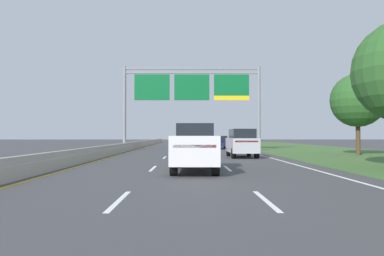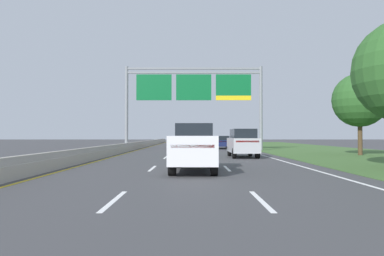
# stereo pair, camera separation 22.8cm
# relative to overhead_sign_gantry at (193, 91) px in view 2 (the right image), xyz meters

# --- Properties ---
(ground_plane) EXTENTS (220.00, 220.00, 0.00)m
(ground_plane) POSITION_rel_overhead_sign_gantry_xyz_m (-0.30, -6.41, -6.51)
(ground_plane) COLOR #3D3D3F
(lane_striping) EXTENTS (11.96, 106.00, 0.01)m
(lane_striping) POSITION_rel_overhead_sign_gantry_xyz_m (-0.30, -6.87, -6.50)
(lane_striping) COLOR white
(lane_striping) RESTS_ON ground
(grass_verge_right) EXTENTS (14.00, 110.00, 0.02)m
(grass_verge_right) POSITION_rel_overhead_sign_gantry_xyz_m (13.65, -6.41, -6.50)
(grass_verge_right) COLOR #3D602D
(grass_verge_right) RESTS_ON ground
(median_barrier_concrete) EXTENTS (0.60, 110.00, 0.85)m
(median_barrier_concrete) POSITION_rel_overhead_sign_gantry_xyz_m (-6.90, -6.41, -6.15)
(median_barrier_concrete) COLOR #A8A399
(median_barrier_concrete) RESTS_ON ground
(overhead_sign_gantry) EXTENTS (15.06, 0.42, 9.18)m
(overhead_sign_gantry) POSITION_rel_overhead_sign_gantry_xyz_m (0.00, 0.00, 0.00)
(overhead_sign_gantry) COLOR gray
(overhead_sign_gantry) RESTS_ON ground
(pickup_truck_white) EXTENTS (2.13, 5.45, 2.20)m
(pickup_truck_white) POSITION_rel_overhead_sign_gantry_xyz_m (-0.10, -23.31, -5.43)
(pickup_truck_white) COLOR silver
(pickup_truck_white) RESTS_ON ground
(car_red_centre_lane_sedan) EXTENTS (1.91, 4.44, 1.57)m
(car_red_centre_lane_sedan) POSITION_rel_overhead_sign_gantry_xyz_m (-0.38, 6.41, -5.69)
(car_red_centre_lane_sedan) COLOR maroon
(car_red_centre_lane_sedan) RESTS_ON ground
(car_navy_right_lane_sedan) EXTENTS (1.94, 4.45, 1.57)m
(car_navy_right_lane_sedan) POSITION_rel_overhead_sign_gantry_xyz_m (3.47, 4.98, -5.69)
(car_navy_right_lane_sedan) COLOR #161E47
(car_navy_right_lane_sedan) RESTS_ON ground
(car_silver_right_lane_suv) EXTENTS (1.93, 4.71, 2.11)m
(car_silver_right_lane_suv) POSITION_rel_overhead_sign_gantry_xyz_m (3.61, -12.57, -5.41)
(car_silver_right_lane_suv) COLOR #B2B5BA
(car_silver_right_lane_suv) RESTS_ON ground
(roadside_tree_mid) EXTENTS (4.43, 4.43, 6.77)m
(roadside_tree_mid) POSITION_rel_overhead_sign_gantry_xyz_m (13.64, -9.88, -1.97)
(roadside_tree_mid) COLOR #4C3823
(roadside_tree_mid) RESTS_ON ground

